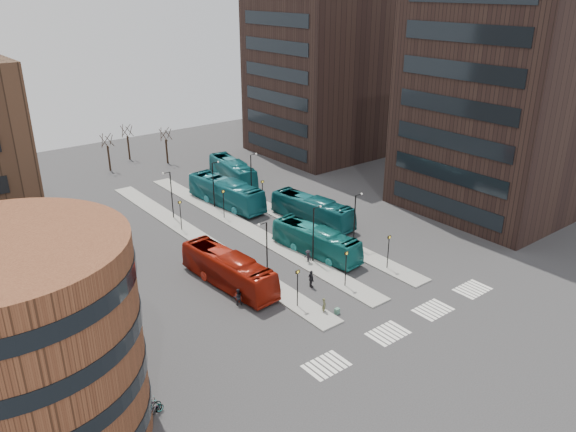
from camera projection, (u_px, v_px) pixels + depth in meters
ground at (433, 351)px, 45.18m from camera, size 160.00×160.00×0.00m
island_left at (202, 240)px, 64.64m from camera, size 2.50×45.00×0.15m
island_mid at (245, 227)px, 68.07m from camera, size 2.50×45.00×0.15m
island_right at (284, 216)px, 71.50m from camera, size 2.50×45.00×0.15m
suitcase at (337, 311)px, 50.24m from camera, size 0.46×0.38×0.53m
red_bus at (228, 270)px, 54.54m from camera, size 3.84×12.32×3.38m
teal_bus_a at (316, 241)px, 60.92m from camera, size 3.93×11.46×3.13m
teal_bus_b at (226, 192)px, 74.42m from camera, size 4.33×13.22×3.61m
teal_bus_c at (312, 210)px, 69.08m from camera, size 4.34×12.08×3.29m
teal_bus_d at (233, 171)px, 83.55m from camera, size 4.69×12.25×3.33m
traveller at (324, 306)px, 50.19m from camera, size 0.64×0.63×1.49m
commuter_a at (238, 297)px, 51.45m from camera, size 0.97×0.87×1.64m
commuter_b at (311, 279)px, 54.41m from camera, size 0.70×1.13×1.80m
commuter_c at (308, 257)px, 59.12m from camera, size 0.61×1.02×1.55m
bicycle_near at (153, 410)px, 38.29m from camera, size 1.75×0.75×0.90m
bicycle_mid at (153, 411)px, 38.19m from camera, size 1.69×0.97×0.98m
bicycle_far at (149, 406)px, 38.68m from camera, size 1.75×0.72×0.90m
crosswalk_stripes at (409, 322)px, 49.08m from camera, size 22.35×2.40×0.01m
round_building at (15, 350)px, 33.75m from camera, size 15.16×15.16×14.00m
tower_near at (506, 92)px, 69.36m from camera, size 20.12×20.00×30.00m
tower_far at (323, 64)px, 94.03m from camera, size 20.12×20.00×30.00m
sign_poles at (277, 229)px, 61.87m from camera, size 12.45×22.12×3.65m
lamp_posts at (258, 204)px, 65.65m from camera, size 14.04×20.24×6.12m
bare_trees at (135, 148)px, 91.15m from camera, size 10.97×8.14×5.90m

